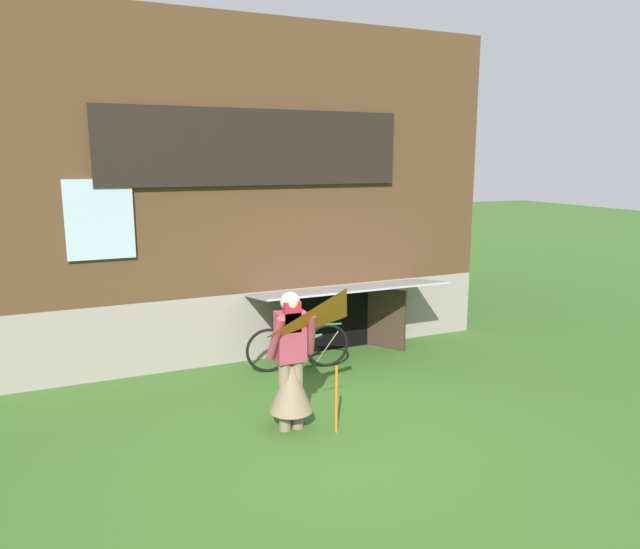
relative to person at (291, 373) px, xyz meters
The scene contains 5 objects.
ground_plane 0.95m from the person, 45.93° to the right, with size 60.00×60.00×0.00m, color #386023.
log_house 5.13m from the person, 84.65° to the left, with size 8.10×5.52×5.22m.
person is the anchor object (origin of this frame).
kite 0.95m from the person, 49.31° to the right, with size 1.09×1.04×1.67m.
bicycle_green 2.07m from the person, 66.03° to the left, with size 1.58×0.29×0.73m.
Camera 1 is at (-2.80, -5.72, 3.16)m, focal length 33.44 mm.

